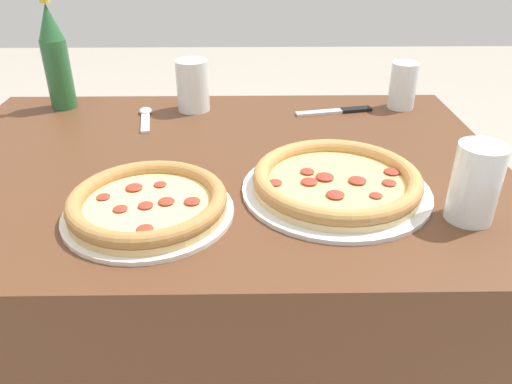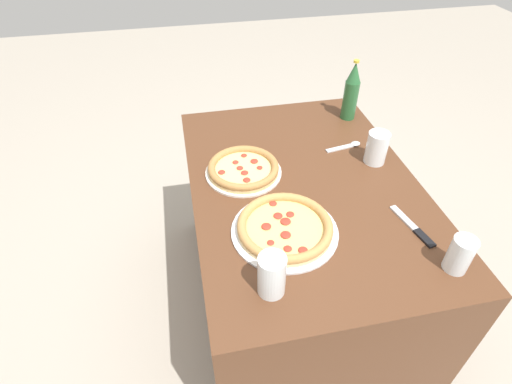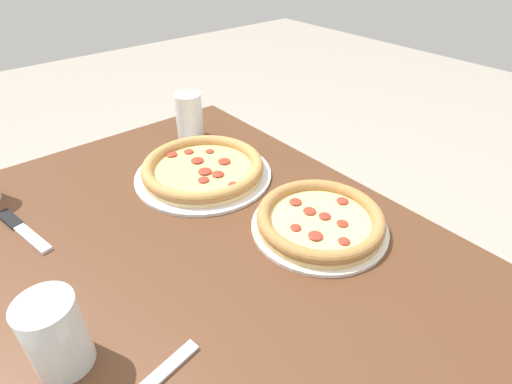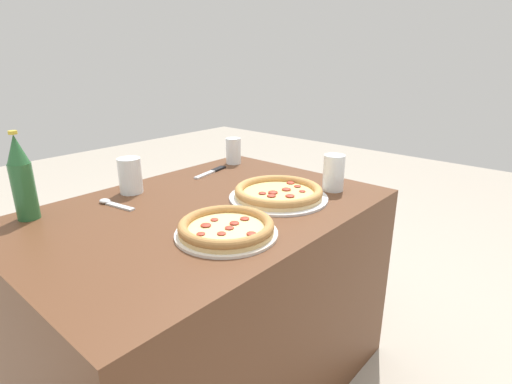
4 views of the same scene
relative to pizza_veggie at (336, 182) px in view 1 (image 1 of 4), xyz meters
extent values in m
cube|color=#56331E|center=(-0.22, 0.13, -0.37)|extent=(1.17, 0.82, 0.70)
cylinder|color=silver|center=(0.00, 0.00, -0.02)|extent=(0.34, 0.34, 0.01)
cylinder|color=#E5C689|center=(0.00, 0.00, -0.01)|extent=(0.30, 0.30, 0.01)
cylinder|color=#E5C170|center=(0.00, 0.00, 0.00)|extent=(0.26, 0.26, 0.00)
torus|color=tan|center=(0.00, 0.00, 0.01)|extent=(0.30, 0.30, 0.03)
ellipsoid|color=#A83323|center=(-0.02, 0.01, 0.01)|extent=(0.03, 0.03, 0.01)
ellipsoid|color=#A83323|center=(-0.01, -0.06, 0.01)|extent=(0.03, 0.03, 0.01)
ellipsoid|color=#A83323|center=(0.11, 0.03, 0.01)|extent=(0.03, 0.03, 0.01)
ellipsoid|color=#A83323|center=(0.04, -0.01, 0.01)|extent=(0.03, 0.03, 0.01)
ellipsoid|color=#A83323|center=(-0.05, -0.01, 0.01)|extent=(0.03, 0.03, 0.01)
ellipsoid|color=#A83323|center=(0.06, -0.06, 0.00)|extent=(0.02, 0.02, 0.00)
ellipsoid|color=#A83323|center=(-0.05, 0.03, 0.01)|extent=(0.03, 0.03, 0.01)
ellipsoid|color=#A83323|center=(-0.11, -0.01, 0.01)|extent=(0.03, 0.03, 0.01)
ellipsoid|color=#A83323|center=(0.09, -0.01, 0.01)|extent=(0.03, 0.03, 0.01)
cylinder|color=silver|center=(-0.32, -0.07, -0.02)|extent=(0.28, 0.28, 0.01)
cylinder|color=#DBB775|center=(-0.32, -0.07, -0.01)|extent=(0.26, 0.26, 0.01)
cylinder|color=#EACC7F|center=(-0.32, -0.07, 0.00)|extent=(0.23, 0.23, 0.00)
torus|color=#AD7A42|center=(-0.32, -0.07, 0.01)|extent=(0.26, 0.26, 0.03)
ellipsoid|color=#A83323|center=(-0.31, -0.01, 0.00)|extent=(0.02, 0.02, 0.00)
ellipsoid|color=#A83323|center=(-0.32, -0.09, 0.01)|extent=(0.03, 0.03, 0.01)
ellipsoid|color=#A83323|center=(-0.36, -0.03, 0.01)|extent=(0.03, 0.03, 0.01)
ellipsoid|color=#A83323|center=(-0.29, -0.07, 0.01)|extent=(0.03, 0.03, 0.01)
ellipsoid|color=#A83323|center=(-0.40, -0.06, 0.01)|extent=(0.02, 0.02, 0.01)
ellipsoid|color=#A83323|center=(-0.25, -0.07, 0.01)|extent=(0.03, 0.03, 0.01)
ellipsoid|color=#A83323|center=(-0.36, -0.10, 0.01)|extent=(0.02, 0.02, 0.01)
ellipsoid|color=#A83323|center=(-0.31, -0.16, 0.01)|extent=(0.03, 0.03, 0.01)
cylinder|color=white|center=(-0.30, 0.43, 0.04)|extent=(0.08, 0.08, 0.13)
cylinder|color=black|center=(-0.30, 0.43, 0.02)|extent=(0.07, 0.07, 0.08)
cylinder|color=white|center=(0.24, 0.44, 0.04)|extent=(0.07, 0.07, 0.12)
cylinder|color=#935123|center=(0.24, 0.44, 0.03)|extent=(0.06, 0.06, 0.09)
cylinder|color=white|center=(0.20, -0.09, 0.04)|extent=(0.08, 0.08, 0.13)
cylinder|color=orange|center=(0.20, -0.09, 0.01)|extent=(0.06, 0.06, 0.06)
cylinder|color=#286033|center=(-0.63, 0.46, 0.07)|extent=(0.06, 0.06, 0.17)
cone|color=#286033|center=(-0.63, 0.46, 0.19)|extent=(0.06, 0.06, 0.08)
cylinder|color=gold|center=(-0.63, 0.46, 0.24)|extent=(0.02, 0.02, 0.01)
cube|color=black|center=(0.12, 0.42, -0.02)|extent=(0.08, 0.04, 0.01)
cube|color=silver|center=(0.02, 0.40, -0.02)|extent=(0.12, 0.05, 0.01)
cube|color=silver|center=(-0.40, 0.34, -0.02)|extent=(0.04, 0.12, 0.01)
ellipsoid|color=silver|center=(-0.41, 0.41, -0.01)|extent=(0.04, 0.05, 0.01)
camera|label=1|loc=(-0.16, -0.78, 0.42)|focal=35.00mm
camera|label=2|loc=(0.84, -0.26, 0.90)|focal=28.00mm
camera|label=3|loc=(-0.73, 0.44, 0.52)|focal=28.00mm
camera|label=4|loc=(-1.02, -0.79, 0.45)|focal=28.00mm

